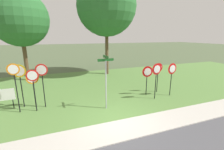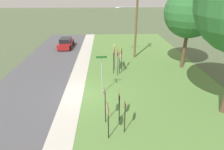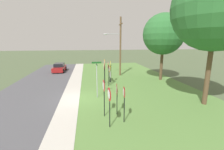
{
  "view_description": "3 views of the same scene",
  "coord_description": "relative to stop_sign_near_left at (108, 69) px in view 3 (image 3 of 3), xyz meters",
  "views": [
    {
      "loc": [
        -2.78,
        -6.64,
        4.31
      ],
      "look_at": [
        0.61,
        2.44,
        1.84
      ],
      "focal_mm": 24.9,
      "sensor_mm": 36.0,
      "label": 1
    },
    {
      "loc": [
        13.04,
        1.78,
        7.74
      ],
      "look_at": [
        0.29,
        2.33,
        1.84
      ],
      "focal_mm": 29.69,
      "sensor_mm": 36.0,
      "label": 2
    },
    {
      "loc": [
        13.04,
        0.73,
        4.9
      ],
      "look_at": [
        -0.97,
        3.03,
        1.84
      ],
      "focal_mm": 24.88,
      "sensor_mm": 36.0,
      "label": 3
    }
  ],
  "objects": [
    {
      "name": "yield_sign_far_left",
      "position": [
        6.94,
        -0.42,
        -0.36
      ],
      "size": [
        0.79,
        0.13,
        2.16
      ],
      "rotation": [
        0.0,
        0.0,
        -0.12
      ],
      "color": "black",
      "rests_on": "grass_median"
    },
    {
      "name": "street_name_post",
      "position": [
        3.45,
        -1.48,
        -0.07
      ],
      "size": [
        0.96,
        0.82,
        3.19
      ],
      "rotation": [
        0.0,
        0.0,
        0.05
      ],
      "color": "#9EA0A8",
      "rests_on": "grass_median"
    },
    {
      "name": "grass_median",
      "position": [
        3.55,
        2.96,
        -1.97
      ],
      "size": [
        44.0,
        12.0,
        0.04
      ],
      "primitive_type": "cube",
      "color": "#567F3D",
      "rests_on": "ground_plane"
    },
    {
      "name": "sidewalk_strip",
      "position": [
        3.55,
        -3.84,
        -1.96
      ],
      "size": [
        44.0,
        1.6,
        0.06
      ],
      "primitive_type": "cube",
      "color": "#BCB7AD",
      "rests_on": "ground_plane"
    },
    {
      "name": "yield_sign_near_left",
      "position": [
        7.08,
        -1.29,
        -0.09
      ],
      "size": [
        0.76,
        0.11,
        2.49
      ],
      "rotation": [
        0.0,
        0.0,
        0.07
      ],
      "color": "black",
      "rests_on": "grass_median"
    },
    {
      "name": "yield_sign_far_right",
      "position": [
        8.5,
        -1.14,
        -0.17
      ],
      "size": [
        0.79,
        0.12,
        2.39
      ],
      "rotation": [
        0.0,
        0.0,
        0.1
      ],
      "color": "black",
      "rests_on": "grass_median"
    },
    {
      "name": "stop_sign_far_right",
      "position": [
        -1.23,
        0.46,
        -0.01
      ],
      "size": [
        0.76,
        0.15,
        2.66
      ],
      "rotation": [
        0.0,
        0.0,
        -0.16
      ],
      "color": "black",
      "rests_on": "grass_median"
    },
    {
      "name": "stop_sign_far_center",
      "position": [
        -0.46,
        -0.41,
        -0.18
      ],
      "size": [
        0.66,
        0.1,
        2.47
      ],
      "rotation": [
        0.0,
        0.0,
        -0.04
      ],
      "color": "black",
      "rests_on": "grass_median"
    },
    {
      "name": "oak_tree_left",
      "position": [
        -1.84,
        7.14,
        3.79
      ],
      "size": [
        5.04,
        5.04,
        8.28
      ],
      "color": "brown",
      "rests_on": "grass_median"
    },
    {
      "name": "ground_plane",
      "position": [
        3.55,
        -3.04,
        -1.99
      ],
      "size": [
        160.0,
        160.0,
        0.0
      ],
      "primitive_type": "plane",
      "color": "#4C5B3D"
    },
    {
      "name": "utility_pole",
      "position": [
        -5.32,
        2.32,
        2.5
      ],
      "size": [
        2.1,
        2.58,
        8.21
      ],
      "color": "brown",
      "rests_on": "grass_median"
    },
    {
      "name": "stop_sign_far_left",
      "position": [
        -1.35,
        -0.24,
        0.07
      ],
      "size": [
        0.64,
        0.09,
        2.84
      ],
      "rotation": [
        0.0,
        0.0,
        0.01
      ],
      "color": "black",
      "rests_on": "grass_median"
    },
    {
      "name": "yield_sign_near_right",
      "position": [
        8.05,
        -0.19,
        -0.27
      ],
      "size": [
        0.69,
        0.11,
        2.27
      ],
      "rotation": [
        0.0,
        0.0,
        -0.07
      ],
      "color": "black",
      "rests_on": "grass_median"
    },
    {
      "name": "stop_sign_near_right",
      "position": [
        -0.55,
        0.21,
        -0.37
      ],
      "size": [
        0.69,
        0.14,
        2.2
      ],
      "rotation": [
        0.0,
        0.0,
        0.17
      ],
      "color": "black",
      "rests_on": "grass_median"
    },
    {
      "name": "oak_tree_right",
      "position": [
        6.31,
        6.83,
        5.27
      ],
      "size": [
        6.22,
        6.22,
        10.35
      ],
      "color": "brown",
      "rests_on": "grass_median"
    },
    {
      "name": "notice_board",
      "position": [
        -2.18,
        0.51,
        -1.12
      ],
      "size": [
        1.1,
        0.05,
        1.25
      ],
      "rotation": [
        0.0,
        0.0,
        0.0
      ],
      "color": "black",
      "rests_on": "grass_median"
    },
    {
      "name": "road_asphalt",
      "position": [
        3.55,
        -7.84,
        -1.99
      ],
      "size": [
        44.0,
        6.4,
        0.01
      ],
      "primitive_type": "cube",
      "color": "#4C4C51",
      "rests_on": "ground_plane"
    },
    {
      "name": "stop_sign_near_left",
      "position": [
        0.0,
        0.0,
        0.0
      ],
      "size": [
        0.7,
        0.14,
        2.69
      ],
      "rotation": [
        0.0,
        0.0,
        -0.17
      ],
      "color": "black",
      "rests_on": "grass_median"
    },
    {
      "name": "parked_hatchback_near",
      "position": [
        -10.07,
        -6.84,
        -1.35
      ],
      "size": [
        4.21,
        1.95,
        1.39
      ],
      "rotation": [
        0.0,
        0.0,
        -0.02
      ],
      "color": "maroon",
      "rests_on": "road_asphalt"
    }
  ]
}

